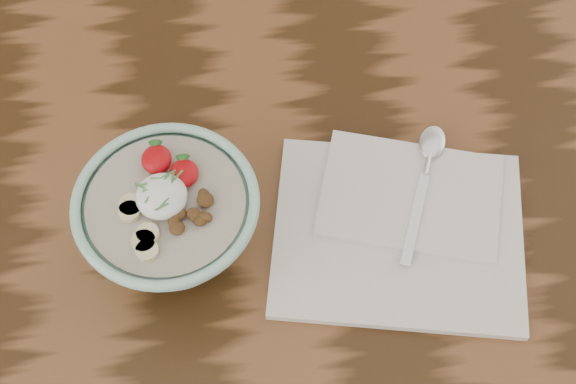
# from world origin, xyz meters

# --- Properties ---
(table) EXTENTS (1.60, 0.90, 0.75)m
(table) POSITION_xyz_m (0.00, 0.00, 0.66)
(table) COLOR #331E0C
(table) RESTS_ON ground
(breakfast_bowl) EXTENTS (0.18, 0.18, 0.12)m
(breakfast_bowl) POSITION_xyz_m (-0.20, -0.06, 0.81)
(breakfast_bowl) COLOR #9BD0BC
(breakfast_bowl) RESTS_ON table
(napkin) EXTENTS (0.29, 0.26, 0.02)m
(napkin) POSITION_xyz_m (0.03, -0.07, 0.76)
(napkin) COLOR silver
(napkin) RESTS_ON table
(spoon) EXTENTS (0.08, 0.17, 0.01)m
(spoon) POSITION_xyz_m (0.07, -0.00, 0.77)
(spoon) COLOR silver
(spoon) RESTS_ON napkin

